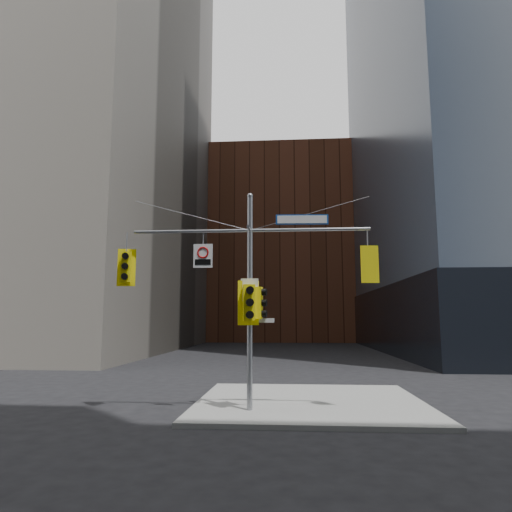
# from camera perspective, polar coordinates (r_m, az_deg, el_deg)

# --- Properties ---
(ground) EXTENTS (160.00, 160.00, 0.00)m
(ground) POSITION_cam_1_polar(r_m,az_deg,el_deg) (13.46, -1.62, -20.91)
(ground) COLOR black
(ground) RESTS_ON ground
(sidewalk_corner) EXTENTS (8.00, 8.00, 0.15)m
(sidewalk_corner) POSITION_cam_1_polar(r_m,az_deg,el_deg) (17.32, 6.75, -17.69)
(sidewalk_corner) COLOR gray
(sidewalk_corner) RESTS_ON ground
(brick_midrise) EXTENTS (26.00, 20.00, 28.00)m
(brick_midrise) POSITION_cam_1_polar(r_m,az_deg,el_deg) (71.91, 3.18, 0.84)
(brick_midrise) COLOR brown
(brick_midrise) RESTS_ON ground
(signal_assembly) EXTENTS (8.00, 0.80, 7.30)m
(signal_assembly) POSITION_cam_1_polar(r_m,az_deg,el_deg) (15.17, -0.78, -2.67)
(signal_assembly) COLOR gray
(signal_assembly) RESTS_ON ground
(traffic_light_west_arm) EXTENTS (0.61, 0.55, 1.29)m
(traffic_light_west_arm) POSITION_cam_1_polar(r_m,az_deg,el_deg) (16.16, -15.96, -1.32)
(traffic_light_west_arm) COLOR #FFEB0D
(traffic_light_west_arm) RESTS_ON ground
(traffic_light_east_arm) EXTENTS (0.58, 0.49, 1.22)m
(traffic_light_east_arm) POSITION_cam_1_polar(r_m,az_deg,el_deg) (15.37, 13.87, -1.07)
(traffic_light_east_arm) COLOR #FFEB0D
(traffic_light_east_arm) RESTS_ON ground
(traffic_light_pole_side) EXTENTS (0.44, 0.37, 1.06)m
(traffic_light_pole_side) POSITION_cam_1_polar(r_m,az_deg,el_deg) (15.09, 0.45, -5.90)
(traffic_light_pole_side) COLOR #FFEB0D
(traffic_light_pole_side) RESTS_ON ground
(traffic_light_pole_front) EXTENTS (0.69, 0.62, 1.46)m
(traffic_light_pole_front) POSITION_cam_1_polar(r_m,az_deg,el_deg) (14.85, -0.88, -5.85)
(traffic_light_pole_front) COLOR #FFEB0D
(traffic_light_pole_front) RESTS_ON ground
(street_sign_blade) EXTENTS (1.76, 0.13, 0.34)m
(street_sign_blade) POSITION_cam_1_polar(r_m,az_deg,el_deg) (15.42, 5.78, 4.56)
(street_sign_blade) COLOR #0F3E91
(street_sign_blade) RESTS_ON ground
(regulatory_sign_arm) EXTENTS (0.65, 0.07, 0.81)m
(regulatory_sign_arm) POSITION_cam_1_polar(r_m,az_deg,el_deg) (15.46, -6.65, 0.12)
(regulatory_sign_arm) COLOR silver
(regulatory_sign_arm) RESTS_ON ground
(regulatory_sign_pole) EXTENTS (0.58, 0.06, 0.76)m
(regulatory_sign_pole) POSITION_cam_1_polar(r_m,az_deg,el_deg) (15.02, -0.82, -4.34)
(regulatory_sign_pole) COLOR silver
(regulatory_sign_pole) RESTS_ON ground
(street_blade_ew) EXTENTS (0.72, 0.04, 0.14)m
(street_blade_ew) POSITION_cam_1_polar(r_m,az_deg,el_deg) (15.08, 0.93, -8.06)
(street_blade_ew) COLOR silver
(street_blade_ew) RESTS_ON ground
(street_blade_ns) EXTENTS (0.11, 0.66, 0.13)m
(street_blade_ns) POSITION_cam_1_polar(r_m,az_deg,el_deg) (15.56, -0.64, -8.26)
(street_blade_ns) COLOR #145926
(street_blade_ns) RESTS_ON ground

